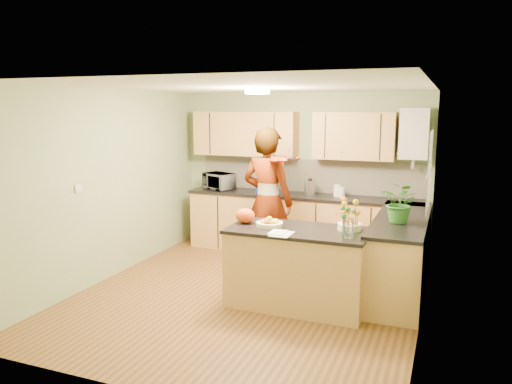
% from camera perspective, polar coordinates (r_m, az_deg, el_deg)
% --- Properties ---
extents(floor, '(4.50, 4.50, 0.00)m').
position_cam_1_polar(floor, '(6.22, -0.89, -11.74)').
color(floor, '#573819').
rests_on(floor, ground).
extents(ceiling, '(4.00, 4.50, 0.02)m').
position_cam_1_polar(ceiling, '(5.80, -0.95, 11.93)').
color(ceiling, silver).
rests_on(ceiling, wall_back).
extents(wall_back, '(4.00, 0.02, 2.50)m').
position_cam_1_polar(wall_back, '(7.99, 5.23, 2.29)').
color(wall_back, gray).
rests_on(wall_back, floor).
extents(wall_front, '(4.00, 0.02, 2.50)m').
position_cam_1_polar(wall_front, '(3.94, -13.49, -5.62)').
color(wall_front, gray).
rests_on(wall_front, floor).
extents(wall_left, '(0.02, 4.50, 2.50)m').
position_cam_1_polar(wall_left, '(6.89, -16.50, 0.74)').
color(wall_left, gray).
rests_on(wall_left, floor).
extents(wall_right, '(0.02, 4.50, 2.50)m').
position_cam_1_polar(wall_right, '(5.46, 18.90, -1.65)').
color(wall_right, gray).
rests_on(wall_right, floor).
extents(back_counter, '(3.64, 0.62, 0.94)m').
position_cam_1_polar(back_counter, '(7.81, 5.23, -3.69)').
color(back_counter, '#BF854C').
rests_on(back_counter, floor).
extents(right_counter, '(0.62, 2.24, 0.94)m').
position_cam_1_polar(right_counter, '(6.48, 16.22, -6.85)').
color(right_counter, '#BF854C').
rests_on(right_counter, floor).
extents(splashback, '(3.60, 0.02, 0.52)m').
position_cam_1_polar(splashback, '(7.95, 5.89, 1.88)').
color(splashback, beige).
rests_on(splashback, back_counter).
extents(upper_cabinets, '(3.20, 0.34, 0.70)m').
position_cam_1_polar(upper_cabinets, '(7.82, 3.70, 6.57)').
color(upper_cabinets, '#BF854C').
rests_on(upper_cabinets, wall_back).
extents(boiler, '(0.40, 0.30, 0.86)m').
position_cam_1_polar(boiler, '(7.47, 17.65, 6.35)').
color(boiler, silver).
rests_on(boiler, wall_back).
extents(window_right, '(0.01, 1.30, 1.05)m').
position_cam_1_polar(window_right, '(6.01, 19.27, 2.23)').
color(window_right, silver).
rests_on(window_right, wall_right).
extents(light_switch, '(0.02, 0.09, 0.09)m').
position_cam_1_polar(light_switch, '(6.41, -19.69, 0.39)').
color(light_switch, silver).
rests_on(light_switch, wall_left).
extents(ceiling_lamp, '(0.30, 0.30, 0.07)m').
position_cam_1_polar(ceiling_lamp, '(6.07, 0.15, 11.46)').
color(ceiling_lamp, '#FFEABF').
rests_on(ceiling_lamp, ceiling).
extents(peninsula_island, '(1.59, 0.81, 0.91)m').
position_cam_1_polar(peninsula_island, '(5.81, 4.81, -8.57)').
color(peninsula_island, '#BF854C').
rests_on(peninsula_island, floor).
extents(fruit_dish, '(0.31, 0.31, 0.11)m').
position_cam_1_polar(fruit_dish, '(5.78, 1.55, -3.49)').
color(fruit_dish, '#F7EAC6').
rests_on(fruit_dish, peninsula_island).
extents(orange_bowl, '(0.26, 0.26, 0.15)m').
position_cam_1_polar(orange_bowl, '(5.69, 10.65, -3.67)').
color(orange_bowl, '#F7EAC6').
rests_on(orange_bowl, peninsula_island).
extents(flower_vase, '(0.25, 0.25, 0.46)m').
position_cam_1_polar(flower_vase, '(5.31, 10.58, -1.96)').
color(flower_vase, silver).
rests_on(flower_vase, peninsula_island).
extents(orange_bag, '(0.28, 0.25, 0.18)m').
position_cam_1_polar(orange_bag, '(5.93, -1.24, -2.72)').
color(orange_bag, '#FB4F14').
rests_on(orange_bag, peninsula_island).
extents(papers, '(0.22, 0.29, 0.01)m').
position_cam_1_polar(papers, '(5.43, 2.95, -4.78)').
color(papers, white).
rests_on(papers, peninsula_island).
extents(violinist, '(0.81, 0.60, 2.02)m').
position_cam_1_polar(violinist, '(6.74, 1.34, -1.13)').
color(violinist, '#E8B78E').
rests_on(violinist, floor).
extents(violin, '(0.64, 0.55, 0.16)m').
position_cam_1_polar(violin, '(6.38, 2.37, 3.74)').
color(violin, '#540905').
rests_on(violin, violinist).
extents(microwave, '(0.57, 0.49, 0.27)m').
position_cam_1_polar(microwave, '(8.18, -4.27, 1.24)').
color(microwave, silver).
rests_on(microwave, back_counter).
extents(blue_box, '(0.34, 0.29, 0.23)m').
position_cam_1_polar(blue_box, '(7.85, 1.01, 0.75)').
color(blue_box, navy).
rests_on(blue_box, back_counter).
extents(kettle, '(0.16, 0.16, 0.30)m').
position_cam_1_polar(kettle, '(7.70, 6.18, 0.58)').
color(kettle, '#B0AFB4').
rests_on(kettle, back_counter).
extents(jar_cream, '(0.15, 0.15, 0.17)m').
position_cam_1_polar(jar_cream, '(7.63, 9.28, 0.15)').
color(jar_cream, '#F7EAC6').
rests_on(jar_cream, back_counter).
extents(jar_white, '(0.13, 0.13, 0.16)m').
position_cam_1_polar(jar_white, '(7.53, 9.78, -0.04)').
color(jar_white, silver).
rests_on(jar_white, back_counter).
extents(potted_plant, '(0.55, 0.52, 0.48)m').
position_cam_1_polar(potted_plant, '(6.01, 16.26, -1.18)').
color(potted_plant, '#296A23').
rests_on(potted_plant, right_counter).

